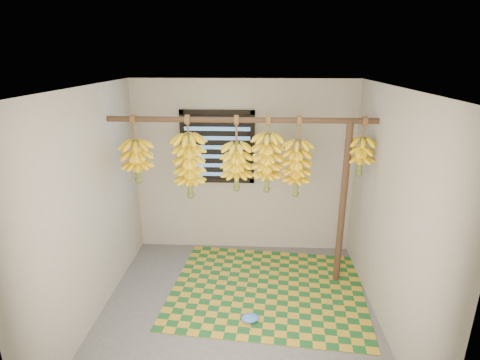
# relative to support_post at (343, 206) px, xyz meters

# --- Properties ---
(floor) EXTENTS (3.00, 3.00, 0.01)m
(floor) POSITION_rel_support_post_xyz_m (-1.20, -0.70, -1.00)
(floor) COLOR #4D4D4D
(floor) RESTS_ON ground
(ceiling) EXTENTS (3.00, 3.00, 0.01)m
(ceiling) POSITION_rel_support_post_xyz_m (-1.20, -0.70, 1.40)
(ceiling) COLOR silver
(ceiling) RESTS_ON wall_back
(wall_back) EXTENTS (3.00, 0.01, 2.40)m
(wall_back) POSITION_rel_support_post_xyz_m (-1.20, 0.80, 0.20)
(wall_back) COLOR gray
(wall_back) RESTS_ON floor
(wall_left) EXTENTS (0.01, 3.00, 2.40)m
(wall_left) POSITION_rel_support_post_xyz_m (-2.71, -0.70, 0.20)
(wall_left) COLOR gray
(wall_left) RESTS_ON floor
(wall_right) EXTENTS (0.01, 3.00, 2.40)m
(wall_right) POSITION_rel_support_post_xyz_m (0.30, -0.70, 0.20)
(wall_right) COLOR gray
(wall_right) RESTS_ON floor
(window) EXTENTS (1.00, 0.04, 1.00)m
(window) POSITION_rel_support_post_xyz_m (-1.55, 0.78, 0.50)
(window) COLOR black
(window) RESTS_ON wall_back
(hanging_pole) EXTENTS (3.00, 0.06, 0.06)m
(hanging_pole) POSITION_rel_support_post_xyz_m (-1.20, 0.00, 1.00)
(hanging_pole) COLOR #442E1F
(hanging_pole) RESTS_ON wall_left
(support_post) EXTENTS (0.08, 0.08, 2.00)m
(support_post) POSITION_rel_support_post_xyz_m (0.00, 0.00, 0.00)
(support_post) COLOR #442E1F
(support_post) RESTS_ON floor
(woven_mat) EXTENTS (2.42, 2.01, 0.01)m
(woven_mat) POSITION_rel_support_post_xyz_m (-0.87, -0.25, -0.99)
(woven_mat) COLOR #175122
(woven_mat) RESTS_ON floor
(plastic_bag) EXTENTS (0.22, 0.18, 0.08)m
(plastic_bag) POSITION_rel_support_post_xyz_m (-1.06, -0.85, -0.95)
(plastic_bag) COLOR blue
(plastic_bag) RESTS_ON woven_mat
(banana_bunch_a) EXTENTS (0.36, 0.36, 0.79)m
(banana_bunch_a) POSITION_rel_support_post_xyz_m (-2.40, 0.00, 0.51)
(banana_bunch_a) COLOR brown
(banana_bunch_a) RESTS_ON hanging_pole
(banana_bunch_b) EXTENTS (0.35, 0.35, 0.97)m
(banana_bunch_b) POSITION_rel_support_post_xyz_m (-1.79, 0.00, 0.46)
(banana_bunch_b) COLOR brown
(banana_bunch_b) RESTS_ON hanging_pole
(banana_bunch_c) EXTENTS (0.35, 0.35, 0.87)m
(banana_bunch_c) POSITION_rel_support_post_xyz_m (-1.25, 0.00, 0.46)
(banana_bunch_c) COLOR brown
(banana_bunch_c) RESTS_ON hanging_pole
(banana_bunch_d) EXTENTS (0.35, 0.35, 0.88)m
(banana_bunch_d) POSITION_rel_support_post_xyz_m (-0.90, 0.00, 0.51)
(banana_bunch_d) COLOR brown
(banana_bunch_d) RESTS_ON hanging_pole
(banana_bunch_e) EXTENTS (0.34, 0.34, 0.93)m
(banana_bunch_e) POSITION_rel_support_post_xyz_m (-0.56, 0.00, 0.45)
(banana_bunch_e) COLOR brown
(banana_bunch_e) RESTS_ON hanging_pole
(banana_bunch_f) EXTENTS (0.28, 0.28, 0.67)m
(banana_bunch_f) POSITION_rel_support_post_xyz_m (0.15, 0.00, 0.60)
(banana_bunch_f) COLOR brown
(banana_bunch_f) RESTS_ON hanging_pole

